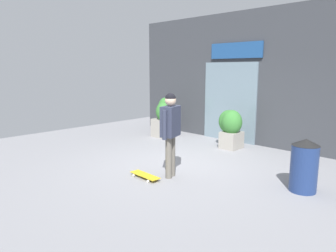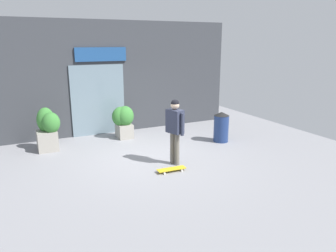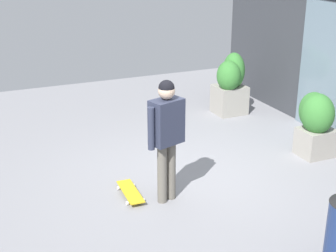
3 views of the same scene
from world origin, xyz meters
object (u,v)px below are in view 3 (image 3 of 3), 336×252
planter_box_left (231,84)px  skateboarder (167,129)px  planter_box_right (316,120)px  skateboard (130,192)px

planter_box_left → skateboarder: bearing=-43.1°
planter_box_left → planter_box_right: size_ratio=1.18×
skateboarder → skateboard: size_ratio=2.33×
skateboard → planter_box_right: bearing=-84.9°
planter_box_left → planter_box_right: planter_box_left is taller
skateboard → planter_box_right: 3.33m
skateboarder → planter_box_left: (-2.82, 2.64, -0.41)m
planter_box_right → planter_box_left: bearing=-174.8°
planter_box_right → skateboard: bearing=-87.7°
skateboard → planter_box_left: bearing=-47.8°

